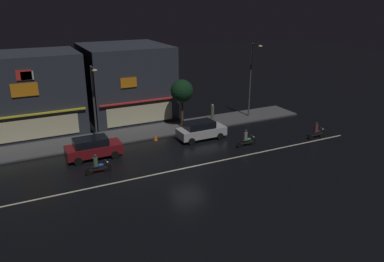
{
  "coord_description": "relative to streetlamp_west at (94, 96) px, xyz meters",
  "views": [
    {
      "loc": [
        -11.09,
        -22.92,
        11.89
      ],
      "look_at": [
        1.7,
        2.7,
        1.77
      ],
      "focal_mm": 35.14,
      "sensor_mm": 36.0,
      "label": 1
    }
  ],
  "objects": [
    {
      "name": "ground_plane",
      "position": [
        4.64,
        -8.75,
        -4.0
      ],
      "size": [
        140.0,
        140.0,
        0.0
      ],
      "primitive_type": "plane",
      "color": "black"
    },
    {
      "name": "lane_divider_stripe",
      "position": [
        4.64,
        -8.75,
        -3.99
      ],
      "size": [
        31.28,
        0.16,
        0.01
      ],
      "primitive_type": "cube",
      "color": "beige",
      "rests_on": "ground"
    },
    {
      "name": "sidewalk_far",
      "position": [
        4.64,
        -0.09,
        -3.93
      ],
      "size": [
        32.93,
        3.64,
        0.14
      ],
      "primitive_type": "cube",
      "color": "#4C4C4F",
      "rests_on": "ground"
    },
    {
      "name": "storefront_left_block",
      "position": [
        -5.23,
        5.09,
        -0.31
      ],
      "size": [
        9.95,
        6.89,
        7.37
      ],
      "color": "#2D333D",
      "rests_on": "ground"
    },
    {
      "name": "storefront_center_block",
      "position": [
        4.64,
        6.12,
        -0.27
      ],
      "size": [
        8.28,
        8.94,
        7.46
      ],
      "color": "#2D333D",
      "rests_on": "ground"
    },
    {
      "name": "streetlamp_west",
      "position": [
        0.0,
        0.0,
        0.0
      ],
      "size": [
        0.44,
        1.64,
        6.46
      ],
      "color": "#47494C",
      "rests_on": "sidewalk_far"
    },
    {
      "name": "streetlamp_mid",
      "position": [
        15.96,
        -0.41,
        0.59
      ],
      "size": [
        0.44,
        1.64,
        7.59
      ],
      "color": "#47494C",
      "rests_on": "sidewalk_far"
    },
    {
      "name": "pedestrian_on_sidewalk",
      "position": [
        11.44,
        -0.4,
        -2.98
      ],
      "size": [
        0.33,
        0.33,
        1.88
      ],
      "rotation": [
        0.0,
        0.0,
        1.18
      ],
      "color": "#4C664C",
      "rests_on": "sidewalk_far"
    },
    {
      "name": "street_tree",
      "position": [
        8.14,
        -0.33,
        -0.34
      ],
      "size": [
        2.16,
        2.16,
        4.63
      ],
      "color": "#473323",
      "rests_on": "sidewalk_far"
    },
    {
      "name": "parked_car_near_kerb",
      "position": [
        8.32,
        -3.84,
        -3.13
      ],
      "size": [
        4.3,
        1.98,
        1.67
      ],
      "color": "silver",
      "rests_on": "ground"
    },
    {
      "name": "parked_car_trailing",
      "position": [
        -1.2,
        -3.77,
        -3.13
      ],
      "size": [
        4.3,
        1.98,
        1.67
      ],
      "rotation": [
        0.0,
        0.0,
        3.14
      ],
      "color": "maroon",
      "rests_on": "ground"
    },
    {
      "name": "motorcycle_lead",
      "position": [
        17.72,
        -8.28,
        -3.36
      ],
      "size": [
        1.9,
        0.6,
        1.52
      ],
      "rotation": [
        0.0,
        0.0,
        -0.01
      ],
      "color": "black",
      "rests_on": "ground"
    },
    {
      "name": "motorcycle_following",
      "position": [
        10.93,
        -7.15,
        -3.36
      ],
      "size": [
        1.9,
        0.6,
        1.52
      ],
      "rotation": [
        0.0,
        0.0,
        0.11
      ],
      "color": "black",
      "rests_on": "ground"
    },
    {
      "name": "motorcycle_opposite_lane",
      "position": [
        -1.58,
        -6.77,
        -3.36
      ],
      "size": [
        1.9,
        0.6,
        1.52
      ],
      "rotation": [
        0.0,
        0.0,
        -0.04
      ],
      "color": "black",
      "rests_on": "ground"
    },
    {
      "name": "traffic_cone",
      "position": [
        4.6,
        -2.33,
        -3.72
      ],
      "size": [
        0.36,
        0.36,
        0.55
      ],
      "primitive_type": "cone",
      "color": "orange",
      "rests_on": "ground"
    }
  ]
}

